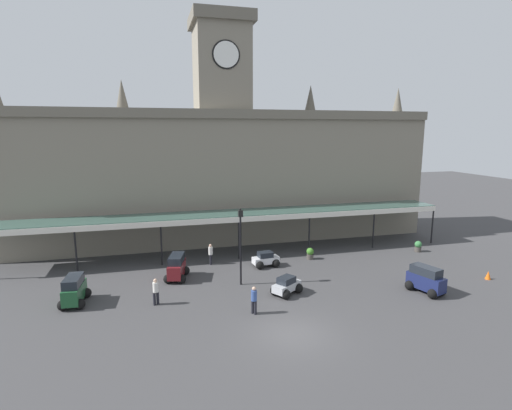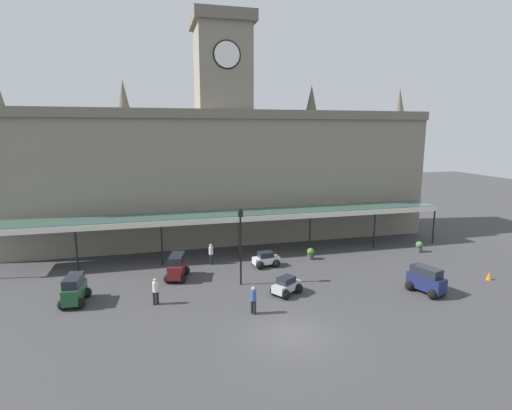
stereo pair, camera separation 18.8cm
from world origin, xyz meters
TOP-DOWN VIEW (x-y plane):
  - ground_plane at (0.00, 0.00)m, footprint 140.00×140.00m
  - station_building at (0.00, 19.98)m, footprint 39.66×6.98m
  - entrance_canopy at (-0.00, 14.27)m, footprint 37.55×3.26m
  - car_maroon_van at (-5.30, 9.63)m, footprint 1.97×2.56m
  - car_white_sedan at (1.61, 10.57)m, footprint 2.13×1.66m
  - car_silver_sedan at (1.42, 5.03)m, footprint 2.25×2.12m
  - car_green_van at (-11.66, 6.93)m, footprint 1.72×2.47m
  - car_navy_van at (10.33, 2.94)m, footprint 2.06×2.57m
  - pedestrian_crossing_forecourt at (-2.48, 12.18)m, footprint 0.34×0.38m
  - pedestrian_beside_cars at (-6.83, 5.55)m, footprint 0.37×0.34m
  - pedestrian_near_entrance at (-1.35, 2.80)m, footprint 0.34×0.36m
  - victorian_lamppost at (-1.10, 7.41)m, footprint 0.30×0.30m
  - traffic_cone at (16.28, 3.84)m, footprint 0.40×0.40m
  - planter_forecourt_centre at (15.69, 10.89)m, footprint 0.60×0.60m
  - planter_by_canopy at (5.68, 11.38)m, footprint 0.60×0.60m

SIDE VIEW (x-z plane):
  - ground_plane at x=0.00m, z-range 0.00..0.00m
  - traffic_cone at x=16.28m, z-range 0.00..0.60m
  - planter_forecourt_centre at x=15.69m, z-range 0.01..0.97m
  - planter_by_canopy at x=5.68m, z-range 0.01..0.97m
  - car_white_sedan at x=1.61m, z-range -0.09..1.10m
  - car_silver_sedan at x=1.42m, z-range -0.09..1.10m
  - car_maroon_van at x=-5.30m, z-range -0.08..1.69m
  - car_green_van at x=-11.66m, z-range -0.08..1.69m
  - car_navy_van at x=10.33m, z-range -0.08..1.69m
  - pedestrian_crossing_forecourt at x=-2.48m, z-range 0.07..1.74m
  - pedestrian_beside_cars at x=-6.83m, z-range 0.07..1.74m
  - pedestrian_near_entrance at x=-1.35m, z-range 0.07..1.74m
  - victorian_lamppost at x=-1.10m, z-range 0.62..6.01m
  - entrance_canopy at x=0.00m, z-range 1.69..5.34m
  - station_building at x=0.00m, z-range -3.59..17.24m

